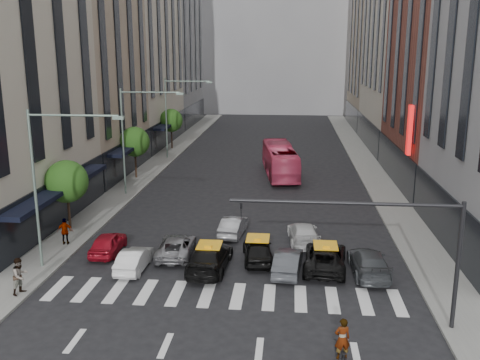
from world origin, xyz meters
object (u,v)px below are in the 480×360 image
(motorcycle, at_px, (342,354))
(pedestrian_near, at_px, (20,276))
(pedestrian_far, at_px, (65,231))
(streetlamp_far, at_px, (174,108))
(streetlamp_near, at_px, (50,169))
(streetlamp_mid, at_px, (133,128))
(bus, at_px, (280,160))
(car_white_front, at_px, (134,259))
(taxi_left, at_px, (210,258))
(car_red, at_px, (108,243))
(taxi_center, at_px, (258,250))

(motorcycle, distance_m, pedestrian_near, 16.41)
(pedestrian_far, bearing_deg, streetlamp_far, -103.42)
(streetlamp_near, relative_size, streetlamp_mid, 1.00)
(streetlamp_far, distance_m, pedestrian_far, 28.91)
(bus, distance_m, motorcycle, 33.05)
(motorcycle, relative_size, pedestrian_far, 0.97)
(streetlamp_mid, relative_size, car_white_front, 2.38)
(pedestrian_near, bearing_deg, pedestrian_far, 25.55)
(taxi_left, bearing_deg, car_white_front, 7.63)
(taxi_left, distance_m, pedestrian_near, 10.01)
(car_white_front, xyz_separation_m, taxi_left, (4.29, 0.36, 0.12))
(pedestrian_near, bearing_deg, streetlamp_mid, 19.20)
(streetlamp_far, height_order, pedestrian_far, streetlamp_far)
(streetlamp_near, height_order, car_red, streetlamp_near)
(streetlamp_far, bearing_deg, car_white_front, -82.06)
(streetlamp_near, xyz_separation_m, taxi_center, (11.37, 2.22, -5.19))
(streetlamp_near, height_order, pedestrian_far, streetlamp_near)
(streetlamp_mid, relative_size, pedestrian_far, 5.24)
(streetlamp_near, xyz_separation_m, car_white_front, (4.42, 0.29, -5.28))
(streetlamp_far, height_order, taxi_center, streetlamp_far)
(pedestrian_near, bearing_deg, taxi_left, -44.90)
(streetlamp_mid, height_order, car_white_front, streetlamp_mid)
(streetlamp_near, distance_m, taxi_center, 12.69)
(streetlamp_far, xyz_separation_m, pedestrian_near, (-0.36, -35.55, -4.80))
(car_white_front, bearing_deg, streetlamp_near, 4.94)
(taxi_left, relative_size, motorcycle, 3.07)
(streetlamp_near, relative_size, motorcycle, 5.38)
(car_white_front, height_order, motorcycle, car_white_front)
(bus, bearing_deg, taxi_left, 74.40)
(streetlamp_far, bearing_deg, streetlamp_near, -90.00)
(bus, bearing_deg, pedestrian_far, 50.66)
(bus, xyz_separation_m, pedestrian_far, (-13.18, -21.17, -0.56))
(car_white_front, bearing_deg, motorcycle, 143.41)
(car_red, bearing_deg, taxi_center, 176.02)
(bus, distance_m, pedestrian_far, 24.94)
(streetlamp_mid, xyz_separation_m, taxi_center, (11.37, -13.78, -5.19))
(streetlamp_near, bearing_deg, streetlamp_far, 90.00)
(streetlamp_mid, distance_m, streetlamp_far, 16.00)
(streetlamp_mid, height_order, pedestrian_near, streetlamp_mid)
(streetlamp_mid, height_order, taxi_center, streetlamp_mid)
(streetlamp_near, relative_size, taxi_left, 1.75)
(car_red, bearing_deg, taxi_left, 161.94)
(taxi_left, distance_m, taxi_center, 3.08)
(car_white_front, bearing_deg, streetlamp_far, -80.91)
(taxi_center, bearing_deg, bus, -99.33)
(streetlamp_mid, distance_m, car_red, 14.53)
(streetlamp_mid, bearing_deg, pedestrian_near, -91.04)
(streetlamp_near, height_order, pedestrian_near, streetlamp_near)
(car_white_front, bearing_deg, pedestrian_far, -29.57)
(car_red, relative_size, pedestrian_near, 2.04)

